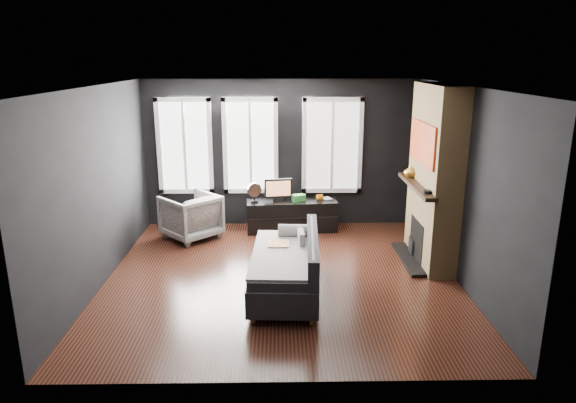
{
  "coord_description": "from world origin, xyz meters",
  "views": [
    {
      "loc": [
        -0.03,
        -6.85,
        3.06
      ],
      "look_at": [
        0.1,
        0.3,
        1.05
      ],
      "focal_mm": 32.0,
      "sensor_mm": 36.0,
      "label": 1
    }
  ],
  "objects_px": {
    "armchair": "(191,214)",
    "mug": "(320,197)",
    "monitor": "(278,188)",
    "mantel_vase": "(410,171)",
    "sofa": "(285,264)",
    "media_console": "(292,215)",
    "book": "(323,194)"
  },
  "relations": [
    {
      "from": "armchair",
      "to": "mantel_vase",
      "type": "bearing_deg",
      "value": 125.91
    },
    {
      "from": "armchair",
      "to": "mug",
      "type": "relative_size",
      "value": 6.62
    },
    {
      "from": "sofa",
      "to": "book",
      "type": "distance_m",
      "value": 2.79
    },
    {
      "from": "sofa",
      "to": "media_console",
      "type": "relative_size",
      "value": 1.18
    },
    {
      "from": "mug",
      "to": "book",
      "type": "xyz_separation_m",
      "value": [
        0.07,
        0.08,
        0.04
      ]
    },
    {
      "from": "mug",
      "to": "monitor",
      "type": "bearing_deg",
      "value": 179.02
    },
    {
      "from": "monitor",
      "to": "mantel_vase",
      "type": "xyz_separation_m",
      "value": [
        2.1,
        -1.07,
        0.54
      ]
    },
    {
      "from": "book",
      "to": "mantel_vase",
      "type": "bearing_deg",
      "value": -41.73
    },
    {
      "from": "armchair",
      "to": "mug",
      "type": "height_order",
      "value": "armchair"
    },
    {
      "from": "armchair",
      "to": "mantel_vase",
      "type": "distance_m",
      "value": 3.79
    },
    {
      "from": "media_console",
      "to": "mug",
      "type": "distance_m",
      "value": 0.61
    },
    {
      "from": "media_console",
      "to": "monitor",
      "type": "bearing_deg",
      "value": 170.8
    },
    {
      "from": "mug",
      "to": "mantel_vase",
      "type": "bearing_deg",
      "value": -38.22
    },
    {
      "from": "sofa",
      "to": "book",
      "type": "xyz_separation_m",
      "value": [
        0.73,
        2.68,
        0.25
      ]
    },
    {
      "from": "book",
      "to": "mantel_vase",
      "type": "relative_size",
      "value": 1.01
    },
    {
      "from": "media_console",
      "to": "mug",
      "type": "bearing_deg",
      "value": -3.53
    },
    {
      "from": "monitor",
      "to": "mantel_vase",
      "type": "bearing_deg",
      "value": -36.71
    },
    {
      "from": "sofa",
      "to": "mantel_vase",
      "type": "height_order",
      "value": "mantel_vase"
    },
    {
      "from": "monitor",
      "to": "mug",
      "type": "bearing_deg",
      "value": -10.64
    },
    {
      "from": "sofa",
      "to": "mug",
      "type": "xyz_separation_m",
      "value": [
        0.66,
        2.6,
        0.21
      ]
    },
    {
      "from": "armchair",
      "to": "mantel_vase",
      "type": "xyz_separation_m",
      "value": [
        3.62,
        -0.66,
        0.9
      ]
    },
    {
      "from": "armchair",
      "to": "mug",
      "type": "bearing_deg",
      "value": 146.1
    },
    {
      "from": "sofa",
      "to": "book",
      "type": "bearing_deg",
      "value": 77.43
    },
    {
      "from": "sofa",
      "to": "mantel_vase",
      "type": "relative_size",
      "value": 9.38
    },
    {
      "from": "media_console",
      "to": "book",
      "type": "relative_size",
      "value": 7.83
    },
    {
      "from": "armchair",
      "to": "sofa",
      "type": "bearing_deg",
      "value": 82.49
    },
    {
      "from": "book",
      "to": "mantel_vase",
      "type": "distance_m",
      "value": 1.83
    },
    {
      "from": "media_console",
      "to": "book",
      "type": "height_order",
      "value": "book"
    },
    {
      "from": "armchair",
      "to": "mantel_vase",
      "type": "relative_size",
      "value": 4.21
    },
    {
      "from": "monitor",
      "to": "book",
      "type": "xyz_separation_m",
      "value": [
        0.83,
        0.06,
        -0.12
      ]
    },
    {
      "from": "monitor",
      "to": "book",
      "type": "bearing_deg",
      "value": -5.29
    },
    {
      "from": "media_console",
      "to": "monitor",
      "type": "relative_size",
      "value": 3.18
    }
  ]
}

